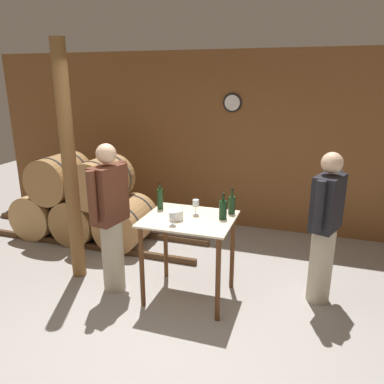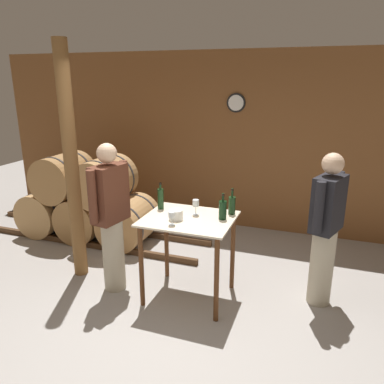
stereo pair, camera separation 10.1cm
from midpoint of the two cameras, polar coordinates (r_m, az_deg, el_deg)
name	(u,v)px [view 1 (the left image)]	position (r m, az deg, el deg)	size (l,w,h in m)	color
ground_plane	(165,331)	(3.79, -5.00, -20.34)	(14.00, 14.00, 0.00)	#9E9993
back_wall	(233,142)	(5.83, 5.78, 7.57)	(8.40, 0.08, 2.70)	brown
barrel_rack	(82,203)	(5.69, -16.84, -1.63)	(3.68, 0.75, 1.25)	#4C331E
tasting_table	(189,235)	(3.93, -1.20, -6.51)	(0.92, 0.77, 0.92)	beige
wooden_post	(69,166)	(4.42, -18.81, 3.71)	(0.16, 0.16, 2.70)	brown
wine_bottle_far_left	(160,198)	(4.10, -5.58, -0.99)	(0.07, 0.07, 0.30)	#193819
wine_bottle_left	(223,209)	(3.81, 3.98, -2.63)	(0.08, 0.08, 0.27)	black
wine_bottle_center	(232,204)	(3.97, 5.35, -1.88)	(0.07, 0.07, 0.28)	#193819
wine_glass_near_left	(173,215)	(3.65, -3.77, -3.58)	(0.07, 0.07, 0.13)	silver
wine_glass_near_center	(196,204)	(3.91, -0.16, -1.78)	(0.07, 0.07, 0.17)	silver
ice_bucket	(176,215)	(3.80, -3.18, -3.50)	(0.14, 0.14, 0.10)	white
person_host	(325,226)	(4.03, 18.94, -4.96)	(0.34, 0.56, 1.62)	#B7AD93
person_visitor_with_scarf	(110,216)	(4.12, -13.03, -3.61)	(0.29, 0.58, 1.66)	#B7AD93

